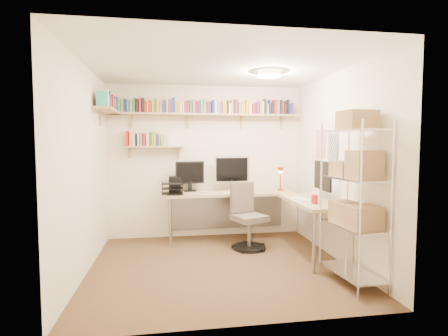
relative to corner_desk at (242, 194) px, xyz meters
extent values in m
plane|color=#43311D|center=(-0.50, -0.93, -0.77)|extent=(3.20, 3.20, 0.00)
cube|color=#F5E6C7|center=(-0.50, 0.57, 0.48)|extent=(3.20, 0.04, 2.50)
cube|color=#F5E6C7|center=(-2.10, -0.93, 0.48)|extent=(0.04, 3.00, 2.50)
cube|color=#F5E6C7|center=(1.10, -0.93, 0.48)|extent=(0.04, 3.00, 2.50)
cube|color=#F5E6C7|center=(-0.50, -2.43, 0.48)|extent=(3.20, 0.04, 2.50)
cube|color=white|center=(-0.50, -0.93, 1.73)|extent=(3.20, 3.00, 0.04)
cube|color=white|center=(1.09, -0.38, 0.78)|extent=(0.01, 0.30, 0.42)
cube|color=silver|center=(1.09, -0.78, 0.73)|extent=(0.01, 0.28, 0.38)
cylinder|color=#FFEAC6|center=(0.20, -0.73, 1.69)|extent=(0.30, 0.30, 0.06)
cube|color=tan|center=(-0.50, 0.45, 1.25)|extent=(3.05, 0.25, 0.03)
cube|color=tan|center=(-1.97, 0.02, 1.25)|extent=(0.25, 1.00, 0.03)
cube|color=tan|center=(-1.35, 0.47, 0.73)|extent=(0.95, 0.20, 0.02)
cube|color=tan|center=(-1.70, 0.51, 1.18)|extent=(0.03, 0.20, 0.20)
cube|color=tan|center=(-0.80, 0.51, 1.18)|extent=(0.03, 0.20, 0.20)
cube|color=tan|center=(0.10, 0.51, 1.18)|extent=(0.03, 0.20, 0.20)
cube|color=tan|center=(0.80, 0.51, 1.18)|extent=(0.03, 0.20, 0.20)
cube|color=black|center=(-1.95, 0.45, 1.37)|extent=(0.04, 0.11, 0.21)
cube|color=navy|center=(-1.91, 0.45, 1.38)|extent=(0.04, 0.13, 0.24)
cube|color=teal|center=(-1.86, 0.45, 1.37)|extent=(0.04, 0.15, 0.21)
cube|color=gold|center=(-1.81, 0.45, 1.37)|extent=(0.03, 0.13, 0.20)
cube|color=navy|center=(-1.78, 0.45, 1.37)|extent=(0.03, 0.12, 0.21)
cube|color=teal|center=(-1.73, 0.45, 1.35)|extent=(0.04, 0.11, 0.18)
cube|color=gray|center=(-1.68, 0.45, 1.36)|extent=(0.04, 0.15, 0.20)
cube|color=#297A28|center=(-1.64, 0.45, 1.38)|extent=(0.03, 0.15, 0.23)
cube|color=black|center=(-1.59, 0.45, 1.37)|extent=(0.03, 0.12, 0.21)
cube|color=red|center=(-1.55, 0.45, 1.38)|extent=(0.04, 0.13, 0.23)
cube|color=black|center=(-1.50, 0.45, 1.38)|extent=(0.03, 0.11, 0.23)
cube|color=red|center=(-1.46, 0.45, 1.35)|extent=(0.03, 0.13, 0.18)
cube|color=gold|center=(-1.43, 0.45, 1.38)|extent=(0.03, 0.12, 0.22)
cube|color=red|center=(-1.39, 0.45, 1.36)|extent=(0.03, 0.12, 0.19)
cube|color=gold|center=(-1.35, 0.45, 1.36)|extent=(0.03, 0.13, 0.18)
cube|color=#297A28|center=(-1.31, 0.45, 1.38)|extent=(0.03, 0.12, 0.22)
cube|color=gold|center=(-1.27, 0.45, 1.36)|extent=(0.04, 0.15, 0.19)
cube|color=gray|center=(-1.22, 0.45, 1.35)|extent=(0.04, 0.13, 0.18)
cube|color=navy|center=(-1.17, 0.45, 1.37)|extent=(0.04, 0.13, 0.20)
cube|color=gold|center=(-1.13, 0.45, 1.37)|extent=(0.03, 0.11, 0.22)
cube|color=#6B2280|center=(-1.08, 0.45, 1.37)|extent=(0.04, 0.14, 0.21)
cube|color=navy|center=(-1.03, 0.45, 1.39)|extent=(0.04, 0.13, 0.25)
cube|color=gold|center=(-0.99, 0.45, 1.35)|extent=(0.03, 0.15, 0.18)
cube|color=gold|center=(-0.95, 0.45, 1.35)|extent=(0.03, 0.14, 0.18)
cube|color=silver|center=(-0.91, 0.45, 1.37)|extent=(0.04, 0.13, 0.20)
cube|color=silver|center=(-0.87, 0.45, 1.37)|extent=(0.02, 0.12, 0.20)
cube|color=red|center=(-0.83, 0.45, 1.36)|extent=(0.04, 0.13, 0.20)
cube|color=#6B2280|center=(-0.79, 0.45, 1.37)|extent=(0.03, 0.12, 0.21)
cube|color=#297A28|center=(-0.76, 0.45, 1.37)|extent=(0.03, 0.15, 0.20)
cube|color=gray|center=(-0.70, 0.45, 1.38)|extent=(0.04, 0.12, 0.23)
cube|color=#6B2280|center=(-0.66, 0.45, 1.36)|extent=(0.02, 0.13, 0.20)
cube|color=red|center=(-0.62, 0.45, 1.36)|extent=(0.02, 0.13, 0.20)
cube|color=teal|center=(-0.58, 0.45, 1.37)|extent=(0.04, 0.13, 0.22)
cube|color=gray|center=(-0.53, 0.45, 1.38)|extent=(0.04, 0.14, 0.23)
cube|color=red|center=(-0.48, 0.45, 1.36)|extent=(0.04, 0.14, 0.19)
cube|color=navy|center=(-0.44, 0.45, 1.36)|extent=(0.03, 0.12, 0.19)
cube|color=navy|center=(-0.39, 0.45, 1.38)|extent=(0.03, 0.15, 0.22)
cube|color=silver|center=(-0.35, 0.45, 1.36)|extent=(0.04, 0.11, 0.19)
cube|color=gray|center=(-0.30, 0.45, 1.36)|extent=(0.04, 0.13, 0.20)
cube|color=#6B2280|center=(-0.26, 0.45, 1.36)|extent=(0.02, 0.12, 0.19)
cube|color=gold|center=(-0.22, 0.45, 1.36)|extent=(0.03, 0.13, 0.19)
cube|color=gold|center=(-0.19, 0.45, 1.37)|extent=(0.03, 0.13, 0.20)
cube|color=black|center=(-0.16, 0.45, 1.37)|extent=(0.02, 0.12, 0.21)
cube|color=silver|center=(-0.12, 0.45, 1.35)|extent=(0.03, 0.12, 0.17)
cube|color=gold|center=(-0.08, 0.45, 1.38)|extent=(0.03, 0.13, 0.24)
cube|color=navy|center=(-0.04, 0.45, 1.38)|extent=(0.02, 0.13, 0.23)
cube|color=red|center=(-0.01, 0.45, 1.38)|extent=(0.04, 0.11, 0.23)
cube|color=gray|center=(0.04, 0.45, 1.36)|extent=(0.04, 0.14, 0.19)
cube|color=gold|center=(0.08, 0.45, 1.35)|extent=(0.03, 0.13, 0.17)
cube|color=gold|center=(0.12, 0.45, 1.37)|extent=(0.03, 0.13, 0.21)
cube|color=gold|center=(0.16, 0.45, 1.38)|extent=(0.04, 0.14, 0.23)
cube|color=silver|center=(0.22, 0.45, 1.35)|extent=(0.04, 0.15, 0.18)
cube|color=red|center=(0.27, 0.45, 1.35)|extent=(0.04, 0.14, 0.17)
cube|color=navy|center=(0.31, 0.45, 1.36)|extent=(0.03, 0.12, 0.18)
cube|color=red|center=(0.35, 0.45, 1.37)|extent=(0.03, 0.13, 0.20)
cube|color=gray|center=(0.39, 0.45, 1.37)|extent=(0.03, 0.12, 0.22)
cube|color=silver|center=(0.43, 0.45, 1.37)|extent=(0.03, 0.14, 0.21)
cube|color=black|center=(0.47, 0.45, 1.39)|extent=(0.04, 0.12, 0.25)
cube|color=gold|center=(0.51, 0.45, 1.35)|extent=(0.03, 0.13, 0.17)
cube|color=navy|center=(0.55, 0.45, 1.38)|extent=(0.02, 0.12, 0.24)
cube|color=black|center=(0.59, 0.45, 1.36)|extent=(0.03, 0.14, 0.19)
cube|color=red|center=(0.64, 0.45, 1.39)|extent=(0.04, 0.15, 0.24)
cube|color=teal|center=(0.70, 0.45, 1.38)|extent=(0.04, 0.11, 0.24)
cube|color=black|center=(0.74, 0.45, 1.38)|extent=(0.04, 0.15, 0.24)
cube|color=red|center=(0.78, 0.45, 1.37)|extent=(0.03, 0.13, 0.20)
cube|color=black|center=(0.82, 0.45, 1.38)|extent=(0.04, 0.14, 0.22)
cube|color=black|center=(0.87, 0.45, 1.39)|extent=(0.03, 0.13, 0.25)
cube|color=navy|center=(0.91, 0.45, 1.35)|extent=(0.04, 0.11, 0.18)
cube|color=#6B2280|center=(0.95, 0.45, 1.36)|extent=(0.03, 0.12, 0.19)
cube|color=teal|center=(-1.97, -0.41, 1.37)|extent=(0.14, 0.02, 0.20)
cube|color=gold|center=(-1.97, -0.38, 1.36)|extent=(0.15, 0.02, 0.18)
cube|color=silver|center=(-1.97, -0.35, 1.38)|extent=(0.14, 0.03, 0.23)
cube|color=silver|center=(-1.97, -0.31, 1.39)|extent=(0.14, 0.04, 0.25)
cube|color=black|center=(-1.97, -0.27, 1.37)|extent=(0.12, 0.03, 0.22)
cube|color=black|center=(-1.97, -0.23, 1.36)|extent=(0.12, 0.04, 0.19)
cube|color=gray|center=(-1.97, -0.19, 1.36)|extent=(0.12, 0.04, 0.18)
cube|color=navy|center=(-1.97, -0.13, 1.39)|extent=(0.14, 0.04, 0.25)
cube|color=silver|center=(-1.97, -0.08, 1.37)|extent=(0.13, 0.03, 0.21)
cube|color=red|center=(-1.97, -0.03, 1.36)|extent=(0.13, 0.04, 0.19)
cube|color=#6B2280|center=(-1.97, 0.01, 1.35)|extent=(0.12, 0.03, 0.17)
cube|color=#6B2280|center=(-1.97, 0.05, 1.36)|extent=(0.11, 0.02, 0.19)
cube|color=red|center=(-1.97, 0.09, 1.38)|extent=(0.14, 0.04, 0.23)
cube|color=silver|center=(-1.97, 0.13, 1.38)|extent=(0.14, 0.02, 0.22)
cube|color=#297A28|center=(-1.97, 0.17, 1.38)|extent=(0.12, 0.03, 0.23)
cube|color=#297A28|center=(-1.97, 0.20, 1.36)|extent=(0.12, 0.04, 0.20)
cube|color=#6B2280|center=(-1.97, 0.24, 1.36)|extent=(0.14, 0.03, 0.18)
cube|color=navy|center=(-1.97, 0.27, 1.37)|extent=(0.13, 0.03, 0.21)
cube|color=teal|center=(-1.97, 0.32, 1.35)|extent=(0.13, 0.04, 0.18)
cube|color=gold|center=(-1.97, 0.36, 1.38)|extent=(0.15, 0.04, 0.22)
cube|color=teal|center=(-1.97, 0.41, 1.35)|extent=(0.12, 0.03, 0.17)
cube|color=gold|center=(-1.97, 0.44, 1.39)|extent=(0.12, 0.03, 0.25)
cube|color=red|center=(-1.75, 0.47, 0.86)|extent=(0.04, 0.12, 0.24)
cube|color=gold|center=(-1.70, 0.47, 0.85)|extent=(0.04, 0.14, 0.22)
cube|color=silver|center=(-1.65, 0.47, 0.85)|extent=(0.03, 0.15, 0.22)
cube|color=black|center=(-1.62, 0.47, 0.84)|extent=(0.02, 0.12, 0.20)
cube|color=silver|center=(-1.58, 0.47, 0.84)|extent=(0.03, 0.12, 0.20)
cube|color=gray|center=(-1.54, 0.47, 0.85)|extent=(0.03, 0.14, 0.21)
cube|color=red|center=(-1.49, 0.47, 0.84)|extent=(0.04, 0.15, 0.20)
cube|color=silver|center=(-1.44, 0.47, 0.85)|extent=(0.04, 0.15, 0.21)
cube|color=#297A28|center=(-1.40, 0.47, 0.85)|extent=(0.02, 0.15, 0.21)
cube|color=gold|center=(-1.37, 0.47, 0.83)|extent=(0.02, 0.14, 0.17)
cube|color=gold|center=(-1.33, 0.47, 0.87)|extent=(0.04, 0.12, 0.25)
cube|color=navy|center=(-1.29, 0.47, 0.84)|extent=(0.03, 0.14, 0.19)
cube|color=teal|center=(-1.25, 0.47, 0.85)|extent=(0.02, 0.14, 0.21)
cube|color=gold|center=(-1.21, 0.47, 0.83)|extent=(0.04, 0.11, 0.18)
cube|color=silver|center=(-1.16, 0.47, 0.83)|extent=(0.04, 0.13, 0.18)
cube|color=silver|center=(-1.11, 0.47, 0.84)|extent=(0.04, 0.14, 0.20)
cube|color=#CFBE87|center=(-0.15, 0.25, -0.01)|extent=(2.00, 0.63, 0.04)
cube|color=#CFBE87|center=(0.86, -0.73, -0.01)|extent=(0.63, 1.37, 0.04)
cylinder|color=gray|center=(-1.09, -0.01, -0.40)|extent=(0.04, 0.04, 0.74)
cylinder|color=gray|center=(-1.09, 0.52, -0.40)|extent=(0.04, 0.04, 0.74)
cylinder|color=gray|center=(1.12, 0.52, -0.40)|extent=(0.04, 0.04, 0.74)
cylinder|color=gray|center=(0.59, -1.36, -0.40)|extent=(0.04, 0.04, 0.74)
cylinder|color=gray|center=(1.12, -1.36, -0.40)|extent=(0.04, 0.04, 0.74)
cube|color=gray|center=(-0.15, 0.53, -0.35)|extent=(1.90, 0.02, 0.58)
cube|color=silver|center=(-0.09, 0.38, 0.36)|extent=(0.58, 0.03, 0.44)
cube|color=black|center=(-0.09, 0.36, 0.36)|extent=(0.52, 0.00, 0.38)
cube|color=black|center=(-0.78, 0.38, 0.32)|extent=(0.46, 0.03, 0.36)
cube|color=black|center=(1.00, -0.67, 0.34)|extent=(0.03, 0.61, 0.40)
cube|color=white|center=(0.98, -0.67, 0.34)|extent=(0.00, 0.55, 0.34)
cube|color=white|center=(-0.09, 0.06, 0.02)|extent=(0.44, 0.14, 0.02)
cube|color=white|center=(0.70, -0.67, 0.02)|extent=(0.14, 0.42, 0.02)
cylinder|color=#A8330E|center=(0.70, 0.25, 0.02)|extent=(0.11, 0.11, 0.02)
cylinder|color=#A8330E|center=(0.70, 0.25, 0.18)|extent=(0.03, 0.03, 0.30)
cone|color=#A8330E|center=(0.70, 0.25, 0.35)|extent=(0.13, 0.13, 0.09)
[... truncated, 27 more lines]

